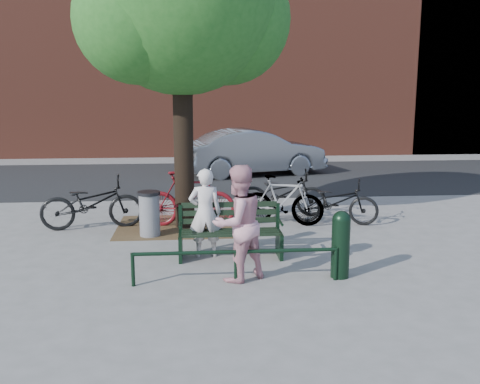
{
  "coord_description": "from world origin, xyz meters",
  "views": [
    {
      "loc": [
        -0.58,
        -8.7,
        2.81
      ],
      "look_at": [
        0.25,
        1.0,
        0.95
      ],
      "focal_mm": 40.0,
      "sensor_mm": 36.0,
      "label": 1
    }
  ],
  "objects": [
    {
      "name": "bicycle_a",
      "position": [
        -2.69,
        2.2,
        0.54
      ],
      "size": [
        2.12,
        0.97,
        1.08
      ],
      "primitive_type": "imported",
      "rotation": [
        0.0,
        0.0,
        1.7
      ],
      "color": "black",
      "rests_on": "ground"
    },
    {
      "name": "park_bench",
      "position": [
        -0.0,
        0.08,
        0.48
      ],
      "size": [
        1.74,
        0.54,
        0.97
      ],
      "color": "black",
      "rests_on": "ground"
    },
    {
      "name": "bicycle_e",
      "position": [
        2.38,
        2.2,
        0.48
      ],
      "size": [
        1.93,
        1.18,
        0.96
      ],
      "primitive_type": "imported",
      "rotation": [
        0.0,
        0.0,
        1.25
      ],
      "color": "black",
      "rests_on": "ground"
    },
    {
      "name": "litter_bin",
      "position": [
        -1.47,
        1.5,
        0.45
      ],
      "size": [
        0.44,
        0.44,
        0.89
      ],
      "color": "gray",
      "rests_on": "ground"
    },
    {
      "name": "street_tree",
      "position": [
        -0.75,
        2.2,
        4.42
      ],
      "size": [
        4.2,
        3.8,
        6.5
      ],
      "color": "black",
      "rests_on": "ground"
    },
    {
      "name": "dirt_pit",
      "position": [
        -1.0,
        2.2,
        0.01
      ],
      "size": [
        2.4,
        2.0,
        0.02
      ],
      "primitive_type": "cube",
      "color": "brown",
      "rests_on": "ground"
    },
    {
      "name": "bicycle_b",
      "position": [
        -0.71,
        2.2,
        0.58
      ],
      "size": [
        1.98,
        0.7,
        1.17
      ],
      "primitive_type": "imported",
      "rotation": [
        0.0,
        0.0,
        1.49
      ],
      "color": "#600D13",
      "rests_on": "ground"
    },
    {
      "name": "bollard",
      "position": [
        1.6,
        -1.08,
        0.56
      ],
      "size": [
        0.28,
        0.28,
        1.04
      ],
      "color": "black",
      "rests_on": "ground"
    },
    {
      "name": "person_right",
      "position": [
        0.05,
        -1.05,
        0.87
      ],
      "size": [
        1.07,
        1.01,
        1.74
      ],
      "primitive_type": "imported",
      "rotation": [
        0.0,
        0.0,
        3.69
      ],
      "color": "pink",
      "rests_on": "ground"
    },
    {
      "name": "guard_railing",
      "position": [
        0.0,
        -1.2,
        0.4
      ],
      "size": [
        3.06,
        0.06,
        0.51
      ],
      "color": "black",
      "rests_on": "ground"
    },
    {
      "name": "road",
      "position": [
        0.0,
        8.5,
        0.01
      ],
      "size": [
        40.0,
        7.0,
        0.01
      ],
      "primitive_type": "cube",
      "color": "black",
      "rests_on": "ground"
    },
    {
      "name": "bicycle_c",
      "position": [
        1.38,
        3.01,
        0.52
      ],
      "size": [
        2.07,
        0.96,
        1.05
      ],
      "primitive_type": "imported",
      "rotation": [
        0.0,
        0.0,
        1.43
      ],
      "color": "black",
      "rests_on": "ground"
    },
    {
      "name": "ground",
      "position": [
        0.0,
        0.0,
        0.0
      ],
      "size": [
        90.0,
        90.0,
        0.0
      ],
      "primitive_type": "plane",
      "color": "gray",
      "rests_on": "ground"
    },
    {
      "name": "bicycle_d",
      "position": [
        1.25,
        2.2,
        0.53
      ],
      "size": [
        1.82,
        1.01,
        1.05
      ],
      "primitive_type": "imported",
      "rotation": [
        0.0,
        0.0,
        1.26
      ],
      "color": "gray",
      "rests_on": "ground"
    },
    {
      "name": "parked_car",
      "position": [
        1.41,
        8.98,
        0.77
      ],
      "size": [
        4.93,
        2.7,
        1.54
      ],
      "primitive_type": "imported",
      "rotation": [
        0.0,
        0.0,
        1.81
      ],
      "color": "slate",
      "rests_on": "ground"
    },
    {
      "name": "townhouse_row",
      "position": [
        0.17,
        16.0,
        6.25
      ],
      "size": [
        45.0,
        4.0,
        14.0
      ],
      "color": "brown",
      "rests_on": "ground"
    },
    {
      "name": "person_left",
      "position": [
        -0.42,
        0.15,
        0.76
      ],
      "size": [
        0.56,
        0.37,
        1.52
      ],
      "primitive_type": "imported",
      "rotation": [
        0.0,
        0.0,
        3.15
      ],
      "color": "silver",
      "rests_on": "ground"
    }
  ]
}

